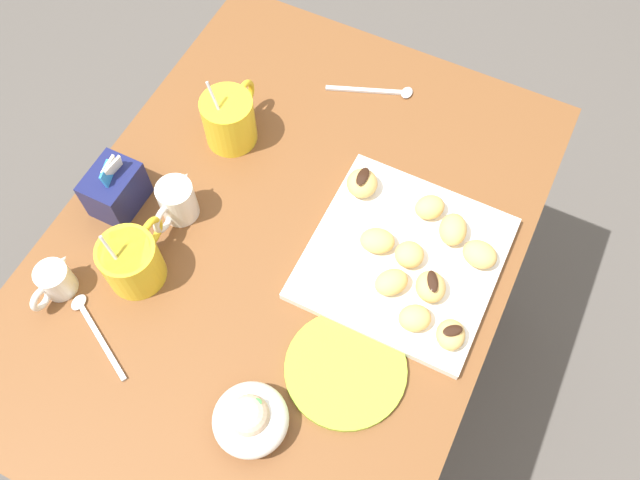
{
  "coord_description": "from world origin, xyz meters",
  "views": [
    {
      "loc": [
        -0.42,
        -0.27,
        1.66
      ],
      "look_at": [
        0.02,
        -0.06,
        0.73
      ],
      "focal_mm": 36.97,
      "sensor_mm": 36.0,
      "label": 1
    }
  ],
  "objects_px": {
    "beignet_0": "(430,207)",
    "beignet_7": "(362,183)",
    "coffee_mug_yellow_right": "(229,118)",
    "beignet_5": "(453,229)",
    "ice_cream_bowl": "(250,419)",
    "chocolate_sauce_pitcher": "(55,280)",
    "beignet_3": "(409,255)",
    "saucer_lime_left": "(346,369)",
    "beignet_1": "(415,318)",
    "beignet_6": "(431,287)",
    "beignet_2": "(451,335)",
    "cream_pitcher_white": "(176,201)",
    "beignet_8": "(377,241)",
    "pastry_plate_square": "(404,258)",
    "sugar_caddy": "(115,189)",
    "beignet_4": "(480,254)",
    "dining_table": "(287,280)",
    "beignet_9": "(392,280)",
    "coffee_mug_yellow_left": "(132,260)"
  },
  "relations": [
    {
      "from": "coffee_mug_yellow_right",
      "to": "beignet_3",
      "type": "relative_size",
      "value": 3.16
    },
    {
      "from": "chocolate_sauce_pitcher",
      "to": "beignet_4",
      "type": "distance_m",
      "value": 0.66
    },
    {
      "from": "cream_pitcher_white",
      "to": "beignet_8",
      "type": "bearing_deg",
      "value": -75.97
    },
    {
      "from": "beignet_0",
      "to": "beignet_5",
      "type": "xyz_separation_m",
      "value": [
        -0.02,
        -0.05,
        0.0
      ]
    },
    {
      "from": "beignet_2",
      "to": "beignet_6",
      "type": "relative_size",
      "value": 0.94
    },
    {
      "from": "beignet_2",
      "to": "beignet_4",
      "type": "distance_m",
      "value": 0.14
    },
    {
      "from": "sugar_caddy",
      "to": "beignet_7",
      "type": "relative_size",
      "value": 2.0
    },
    {
      "from": "beignet_8",
      "to": "beignet_7",
      "type": "bearing_deg",
      "value": 37.41
    },
    {
      "from": "beignet_0",
      "to": "beignet_7",
      "type": "height_order",
      "value": "beignet_7"
    },
    {
      "from": "saucer_lime_left",
      "to": "beignet_1",
      "type": "height_order",
      "value": "beignet_1"
    },
    {
      "from": "chocolate_sauce_pitcher",
      "to": "ice_cream_bowl",
      "type": "bearing_deg",
      "value": -98.02
    },
    {
      "from": "cream_pitcher_white",
      "to": "beignet_7",
      "type": "relative_size",
      "value": 1.97
    },
    {
      "from": "coffee_mug_yellow_left",
      "to": "beignet_9",
      "type": "relative_size",
      "value": 2.48
    },
    {
      "from": "beignet_6",
      "to": "beignet_2",
      "type": "bearing_deg",
      "value": -136.28
    },
    {
      "from": "pastry_plate_square",
      "to": "beignet_3",
      "type": "xyz_separation_m",
      "value": [
        -0.0,
        -0.01,
        0.03
      ]
    },
    {
      "from": "beignet_3",
      "to": "saucer_lime_left",
      "type": "bearing_deg",
      "value": 175.98
    },
    {
      "from": "coffee_mug_yellow_left",
      "to": "beignet_7",
      "type": "xyz_separation_m",
      "value": [
        0.29,
        -0.25,
        -0.01
      ]
    },
    {
      "from": "ice_cream_bowl",
      "to": "chocolate_sauce_pitcher",
      "type": "bearing_deg",
      "value": 81.98
    },
    {
      "from": "cream_pitcher_white",
      "to": "beignet_7",
      "type": "height_order",
      "value": "cream_pitcher_white"
    },
    {
      "from": "beignet_9",
      "to": "coffee_mug_yellow_left",
      "type": "bearing_deg",
      "value": 112.39
    },
    {
      "from": "pastry_plate_square",
      "to": "beignet_8",
      "type": "bearing_deg",
      "value": 93.04
    },
    {
      "from": "chocolate_sauce_pitcher",
      "to": "beignet_7",
      "type": "xyz_separation_m",
      "value": [
        0.36,
        -0.35,
        0.0
      ]
    },
    {
      "from": "coffee_mug_yellow_right",
      "to": "beignet_9",
      "type": "relative_size",
      "value": 2.71
    },
    {
      "from": "chocolate_sauce_pitcher",
      "to": "beignet_2",
      "type": "bearing_deg",
      "value": -72.25
    },
    {
      "from": "beignet_3",
      "to": "beignet_8",
      "type": "xyz_separation_m",
      "value": [
        0.0,
        0.05,
        -0.0
      ]
    },
    {
      "from": "beignet_7",
      "to": "beignet_0",
      "type": "bearing_deg",
      "value": -86.41
    },
    {
      "from": "beignet_1",
      "to": "beignet_2",
      "type": "height_order",
      "value": "beignet_1"
    },
    {
      "from": "pastry_plate_square",
      "to": "beignet_1",
      "type": "relative_size",
      "value": 5.97
    },
    {
      "from": "beignet_5",
      "to": "beignet_8",
      "type": "height_order",
      "value": "beignet_5"
    },
    {
      "from": "beignet_9",
      "to": "coffee_mug_yellow_right",
      "type": "bearing_deg",
      "value": 68.15
    },
    {
      "from": "coffee_mug_yellow_right",
      "to": "beignet_5",
      "type": "bearing_deg",
      "value": -93.55
    },
    {
      "from": "ice_cream_bowl",
      "to": "beignet_0",
      "type": "distance_m",
      "value": 0.44
    },
    {
      "from": "beignet_3",
      "to": "beignet_7",
      "type": "distance_m",
      "value": 0.15
    },
    {
      "from": "cream_pitcher_white",
      "to": "beignet_8",
      "type": "distance_m",
      "value": 0.33
    },
    {
      "from": "coffee_mug_yellow_right",
      "to": "beignet_5",
      "type": "xyz_separation_m",
      "value": [
        -0.03,
        -0.42,
        -0.02
      ]
    },
    {
      "from": "ice_cream_bowl",
      "to": "beignet_7",
      "type": "bearing_deg",
      "value": 2.89
    },
    {
      "from": "dining_table",
      "to": "beignet_1",
      "type": "height_order",
      "value": "beignet_1"
    },
    {
      "from": "pastry_plate_square",
      "to": "sugar_caddy",
      "type": "xyz_separation_m",
      "value": [
        -0.11,
        0.47,
        0.03
      ]
    },
    {
      "from": "sugar_caddy",
      "to": "beignet_1",
      "type": "xyz_separation_m",
      "value": [
        0.01,
        -0.52,
        -0.01
      ]
    },
    {
      "from": "sugar_caddy",
      "to": "beignet_4",
      "type": "height_order",
      "value": "sugar_caddy"
    },
    {
      "from": "coffee_mug_yellow_left",
      "to": "beignet_1",
      "type": "bearing_deg",
      "value": -75.47
    },
    {
      "from": "sugar_caddy",
      "to": "beignet_5",
      "type": "bearing_deg",
      "value": -71.3
    },
    {
      "from": "beignet_4",
      "to": "cream_pitcher_white",
      "type": "bearing_deg",
      "value": 105.11
    },
    {
      "from": "beignet_0",
      "to": "beignet_7",
      "type": "distance_m",
      "value": 0.12
    },
    {
      "from": "cream_pitcher_white",
      "to": "beignet_9",
      "type": "bearing_deg",
      "value": -85.7
    },
    {
      "from": "ice_cream_bowl",
      "to": "beignet_4",
      "type": "bearing_deg",
      "value": -27.51
    },
    {
      "from": "coffee_mug_yellow_left",
      "to": "ice_cream_bowl",
      "type": "height_order",
      "value": "coffee_mug_yellow_left"
    },
    {
      "from": "saucer_lime_left",
      "to": "beignet_5",
      "type": "distance_m",
      "value": 0.28
    },
    {
      "from": "sugar_caddy",
      "to": "beignet_9",
      "type": "relative_size",
      "value": 1.99
    },
    {
      "from": "chocolate_sauce_pitcher",
      "to": "coffee_mug_yellow_left",
      "type": "bearing_deg",
      "value": -51.79
    }
  ]
}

